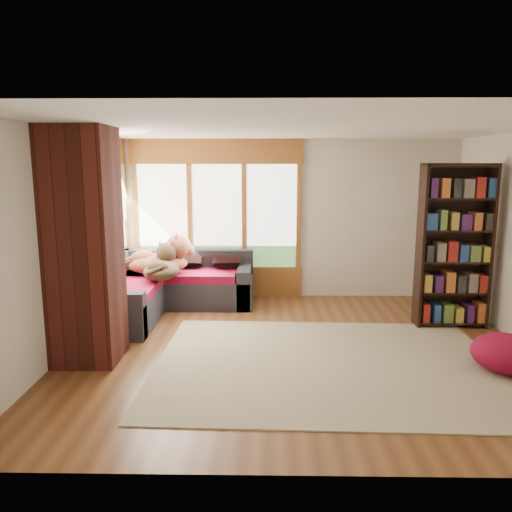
% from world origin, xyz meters
% --- Properties ---
extents(floor, '(5.50, 5.50, 0.00)m').
position_xyz_m(floor, '(0.00, 0.00, 0.00)').
color(floor, '#583218').
rests_on(floor, ground).
extents(ceiling, '(5.50, 5.50, 0.00)m').
position_xyz_m(ceiling, '(0.00, 0.00, 2.60)').
color(ceiling, white).
extents(wall_back, '(5.50, 0.04, 2.60)m').
position_xyz_m(wall_back, '(0.00, 2.50, 1.30)').
color(wall_back, silver).
rests_on(wall_back, ground).
extents(wall_front, '(5.50, 0.04, 2.60)m').
position_xyz_m(wall_front, '(0.00, -2.50, 1.30)').
color(wall_front, silver).
rests_on(wall_front, ground).
extents(wall_left, '(0.04, 5.00, 2.60)m').
position_xyz_m(wall_left, '(-2.75, 0.00, 1.30)').
color(wall_left, silver).
rests_on(wall_left, ground).
extents(windows_back, '(2.82, 0.10, 1.90)m').
position_xyz_m(windows_back, '(-1.20, 2.47, 1.35)').
color(windows_back, brown).
rests_on(windows_back, wall_back).
extents(windows_left, '(0.10, 2.62, 1.90)m').
position_xyz_m(windows_left, '(-2.72, 1.20, 1.35)').
color(windows_left, brown).
rests_on(windows_left, wall_left).
extents(roller_blind, '(0.03, 0.72, 0.90)m').
position_xyz_m(roller_blind, '(-2.69, 2.03, 1.75)').
color(roller_blind, gray).
rests_on(roller_blind, wall_left).
extents(brick_chimney, '(0.70, 0.70, 2.60)m').
position_xyz_m(brick_chimney, '(-2.40, -0.35, 1.30)').
color(brick_chimney, '#471914').
rests_on(brick_chimney, ground).
extents(sectional_sofa, '(2.20, 2.20, 0.80)m').
position_xyz_m(sectional_sofa, '(-1.95, 1.70, 0.30)').
color(sectional_sofa, '#232226').
rests_on(sectional_sofa, ground).
extents(area_rug, '(3.88, 3.01, 0.01)m').
position_xyz_m(area_rug, '(0.28, -0.46, 0.01)').
color(area_rug, beige).
rests_on(area_rug, ground).
extents(bookshelf, '(0.95, 0.32, 2.21)m').
position_xyz_m(bookshelf, '(2.14, 0.93, 1.11)').
color(bookshelf, black).
rests_on(bookshelf, ground).
extents(pouf, '(0.91, 0.91, 0.40)m').
position_xyz_m(pouf, '(2.19, -0.61, 0.21)').
color(pouf, maroon).
rests_on(pouf, area_rug).
extents(dog_tan, '(1.03, 0.71, 0.53)m').
position_xyz_m(dog_tan, '(-1.97, 1.68, 0.80)').
color(dog_tan, brown).
rests_on(dog_tan, sectional_sofa).
extents(dog_brindle, '(0.56, 0.84, 0.44)m').
position_xyz_m(dog_brindle, '(-1.90, 1.36, 0.76)').
color(dog_brindle, black).
rests_on(dog_brindle, sectional_sofa).
extents(throw_pillows, '(1.98, 1.68, 0.45)m').
position_xyz_m(throw_pillows, '(-1.92, 1.85, 0.76)').
color(throw_pillows, black).
rests_on(throw_pillows, sectional_sofa).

